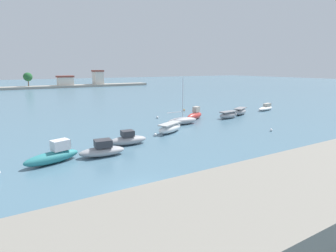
{
  "coord_description": "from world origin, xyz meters",
  "views": [
    {
      "loc": [
        -7.21,
        -15.29,
        8.38
      ],
      "look_at": [
        10.45,
        14.42,
        0.9
      ],
      "focal_mm": 29.18,
      "sensor_mm": 36.0,
      "label": 1
    }
  ],
  "objects_px": {
    "moored_boat_4": "(170,128)",
    "moored_boat_8": "(240,111)",
    "moored_boat_2": "(102,150)",
    "mooring_buoy_0": "(271,130)",
    "moored_boat_7": "(228,115)",
    "mooring_buoy_3": "(157,117)",
    "moored_boat_5": "(182,121)",
    "mooring_buoy_1": "(155,135)",
    "moored_boat_3": "(128,139)",
    "moored_boat_6": "(195,115)",
    "moored_boat_1": "(54,155)",
    "mooring_buoy_2": "(184,110)",
    "moored_boat_9": "(266,108)"
  },
  "relations": [
    {
      "from": "moored_boat_3",
      "to": "moored_boat_6",
      "type": "xyz_separation_m",
      "value": [
        15.3,
        8.48,
        0.09
      ]
    },
    {
      "from": "moored_boat_7",
      "to": "moored_boat_2",
      "type": "bearing_deg",
      "value": -167.25
    },
    {
      "from": "moored_boat_1",
      "to": "moored_boat_7",
      "type": "height_order",
      "value": "moored_boat_1"
    },
    {
      "from": "moored_boat_6",
      "to": "mooring_buoy_2",
      "type": "bearing_deg",
      "value": 40.35
    },
    {
      "from": "moored_boat_1",
      "to": "mooring_buoy_0",
      "type": "height_order",
      "value": "moored_boat_1"
    },
    {
      "from": "moored_boat_5",
      "to": "mooring_buoy_3",
      "type": "xyz_separation_m",
      "value": [
        -0.9,
        6.13,
        -0.36
      ]
    },
    {
      "from": "moored_boat_1",
      "to": "moored_boat_4",
      "type": "distance_m",
      "value": 15.6
    },
    {
      "from": "moored_boat_4",
      "to": "moored_boat_9",
      "type": "relative_size",
      "value": 1.0
    },
    {
      "from": "moored_boat_1",
      "to": "mooring_buoy_1",
      "type": "height_order",
      "value": "moored_boat_1"
    },
    {
      "from": "moored_boat_9",
      "to": "mooring_buoy_2",
      "type": "relative_size",
      "value": 15.79
    },
    {
      "from": "moored_boat_2",
      "to": "moored_boat_9",
      "type": "relative_size",
      "value": 0.91
    },
    {
      "from": "moored_boat_2",
      "to": "moored_boat_4",
      "type": "distance_m",
      "value": 11.7
    },
    {
      "from": "moored_boat_1",
      "to": "mooring_buoy_0",
      "type": "relative_size",
      "value": 14.41
    },
    {
      "from": "moored_boat_5",
      "to": "moored_boat_6",
      "type": "relative_size",
      "value": 1.52
    },
    {
      "from": "moored_boat_4",
      "to": "moored_boat_5",
      "type": "bearing_deg",
      "value": 12.49
    },
    {
      "from": "moored_boat_6",
      "to": "mooring_buoy_1",
      "type": "bearing_deg",
      "value": -175.37
    },
    {
      "from": "mooring_buoy_2",
      "to": "mooring_buoy_1",
      "type": "bearing_deg",
      "value": -133.96
    },
    {
      "from": "moored_boat_1",
      "to": "moored_boat_5",
      "type": "xyz_separation_m",
      "value": [
        19.15,
        8.11,
        -0.14
      ]
    },
    {
      "from": "mooring_buoy_0",
      "to": "moored_boat_7",
      "type": "bearing_deg",
      "value": 80.37
    },
    {
      "from": "moored_boat_3",
      "to": "moored_boat_9",
      "type": "bearing_deg",
      "value": 18.61
    },
    {
      "from": "moored_boat_6",
      "to": "moored_boat_1",
      "type": "bearing_deg",
      "value": 177.56
    },
    {
      "from": "mooring_buoy_1",
      "to": "mooring_buoy_2",
      "type": "height_order",
      "value": "mooring_buoy_1"
    },
    {
      "from": "moored_boat_2",
      "to": "mooring_buoy_1",
      "type": "bearing_deg",
      "value": 33.61
    },
    {
      "from": "moored_boat_1",
      "to": "moored_boat_3",
      "type": "xyz_separation_m",
      "value": [
        7.93,
        2.07,
        -0.11
      ]
    },
    {
      "from": "moored_boat_9",
      "to": "mooring_buoy_1",
      "type": "height_order",
      "value": "moored_boat_9"
    },
    {
      "from": "mooring_buoy_0",
      "to": "moored_boat_3",
      "type": "bearing_deg",
      "value": 168.75
    },
    {
      "from": "mooring_buoy_0",
      "to": "moored_boat_2",
      "type": "bearing_deg",
      "value": 176.58
    },
    {
      "from": "moored_boat_3",
      "to": "moored_boat_7",
      "type": "height_order",
      "value": "moored_boat_3"
    },
    {
      "from": "moored_boat_1",
      "to": "moored_boat_7",
      "type": "xyz_separation_m",
      "value": [
        28.57,
        8.35,
        -0.14
      ]
    },
    {
      "from": "mooring_buoy_1",
      "to": "moored_boat_7",
      "type": "bearing_deg",
      "value": 15.42
    },
    {
      "from": "moored_boat_9",
      "to": "moored_boat_1",
      "type": "bearing_deg",
      "value": -177.23
    },
    {
      "from": "moored_boat_8",
      "to": "moored_boat_7",
      "type": "bearing_deg",
      "value": 173.74
    },
    {
      "from": "moored_boat_4",
      "to": "moored_boat_6",
      "type": "xyz_separation_m",
      "value": [
        8.33,
        5.93,
        0.08
      ]
    },
    {
      "from": "mooring_buoy_0",
      "to": "mooring_buoy_2",
      "type": "bearing_deg",
      "value": 90.55
    },
    {
      "from": "moored_boat_6",
      "to": "mooring_buoy_3",
      "type": "bearing_deg",
      "value": 116.61
    },
    {
      "from": "moored_boat_6",
      "to": "mooring_buoy_1",
      "type": "relative_size",
      "value": 12.66
    },
    {
      "from": "moored_boat_3",
      "to": "moored_boat_5",
      "type": "distance_m",
      "value": 12.74
    },
    {
      "from": "moored_boat_9",
      "to": "mooring_buoy_3",
      "type": "relative_size",
      "value": 12.76
    },
    {
      "from": "moored_boat_4",
      "to": "moored_boat_8",
      "type": "bearing_deg",
      "value": -10.11
    },
    {
      "from": "moored_boat_1",
      "to": "moored_boat_8",
      "type": "xyz_separation_m",
      "value": [
        33.0,
        10.07,
        -0.13
      ]
    },
    {
      "from": "moored_boat_2",
      "to": "mooring_buoy_0",
      "type": "bearing_deg",
      "value": 2.46
    },
    {
      "from": "moored_boat_7",
      "to": "mooring_buoy_0",
      "type": "distance_m",
      "value": 10.2
    },
    {
      "from": "moored_boat_4",
      "to": "moored_boat_7",
      "type": "distance_m",
      "value": 14.17
    },
    {
      "from": "moored_boat_5",
      "to": "mooring_buoy_2",
      "type": "height_order",
      "value": "moored_boat_5"
    },
    {
      "from": "moored_boat_4",
      "to": "mooring_buoy_2",
      "type": "xyz_separation_m",
      "value": [
        11.77,
        14.12,
        -0.45
      ]
    },
    {
      "from": "moored_boat_2",
      "to": "moored_boat_7",
      "type": "xyz_separation_m",
      "value": [
        24.26,
        8.7,
        -0.04
      ]
    },
    {
      "from": "moored_boat_4",
      "to": "mooring_buoy_1",
      "type": "xyz_separation_m",
      "value": [
        -2.57,
        -0.75,
        -0.42
      ]
    },
    {
      "from": "mooring_buoy_0",
      "to": "mooring_buoy_3",
      "type": "xyz_separation_m",
      "value": [
        -8.61,
        15.94,
        0.02
      ]
    },
    {
      "from": "moored_boat_5",
      "to": "mooring_buoy_0",
      "type": "height_order",
      "value": "moored_boat_5"
    },
    {
      "from": "moored_boat_1",
      "to": "moored_boat_8",
      "type": "distance_m",
      "value": 34.5
    }
  ]
}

